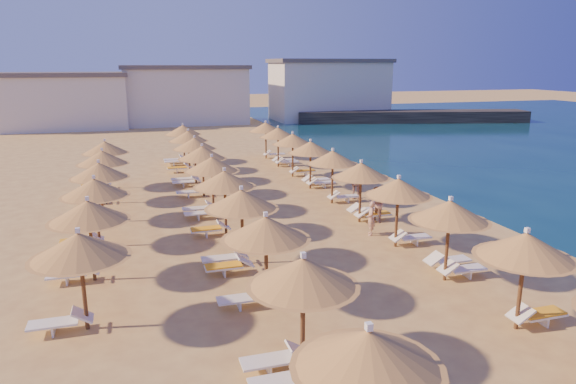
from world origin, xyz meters
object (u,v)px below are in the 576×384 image
object	(u,v)px
parasol_row_east	(346,164)
parasol_row_west	(218,172)
beachgoer_c	(356,183)
beachgoer_b	(377,205)
beachgoer_a	(371,218)
jetty	(412,116)

from	to	relation	value
parasol_row_east	parasol_row_west	size ratio (longest dim) A/B	1.00
parasol_row_east	parasol_row_west	world-z (taller)	same
beachgoer_c	beachgoer_b	xyz separation A→B (m)	(-0.88, -4.42, -0.05)
parasol_row_west	beachgoer_a	bearing A→B (deg)	-30.91
beachgoer_b	beachgoer_a	bearing A→B (deg)	-44.86
jetty	beachgoer_c	bearing A→B (deg)	-110.76
parasol_row_east	beachgoer_b	world-z (taller)	parasol_row_east
parasol_row_east	parasol_row_west	bearing A→B (deg)	180.00
beachgoer_c	beachgoer_a	bearing A→B (deg)	-84.56
parasol_row_east	beachgoer_b	distance (m)	2.74
beachgoer_a	parasol_row_east	bearing A→B (deg)	-165.98
parasol_row_east	parasol_row_west	xyz separation A→B (m)	(-6.53, 0.00, 0.00)
beachgoer_a	beachgoer_b	xyz separation A→B (m)	(1.11, 1.65, 0.09)
parasol_row_west	beachgoer_b	distance (m)	7.76
jetty	beachgoer_b	xyz separation A→B (m)	(-24.23, -38.47, 0.12)
jetty	parasol_row_east	bearing A→B (deg)	-110.79
parasol_row_east	beachgoer_a	xyz separation A→B (m)	(-0.33, -3.71, -1.73)
parasol_row_west	beachgoer_b	size ratio (longest dim) A/B	20.31
jetty	parasol_row_east	world-z (taller)	parasol_row_east
parasol_row_east	beachgoer_c	size ratio (longest dim) A/B	19.20
parasol_row_west	beachgoer_b	xyz separation A→B (m)	(7.30, -2.06, -1.64)
parasol_row_east	beachgoer_c	bearing A→B (deg)	54.97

